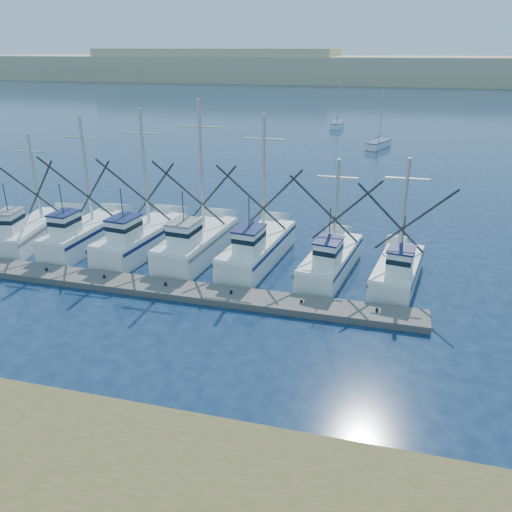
{
  "coord_description": "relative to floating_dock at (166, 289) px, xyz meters",
  "views": [
    {
      "loc": [
        3.22,
        -17.63,
        13.14
      ],
      "look_at": [
        -3.4,
        8.0,
        2.09
      ],
      "focal_mm": 35.0,
      "sensor_mm": 36.0,
      "label": 1
    }
  ],
  "objects": [
    {
      "name": "dune_ridge",
      "position": [
        8.39,
        203.71,
        4.8
      ],
      "size": [
        360.0,
        60.0,
        10.0
      ],
      "primitive_type": "cube",
      "color": "tan",
      "rests_on": "ground"
    },
    {
      "name": "sailboat_far",
      "position": [
        2.85,
        68.07,
        0.3
      ],
      "size": [
        1.88,
        5.91,
        8.1
      ],
      "rotation": [
        0.0,
        0.0,
        -0.02
      ],
      "color": "white",
      "rests_on": "ground"
    },
    {
      "name": "sailboat_near",
      "position": [
        10.61,
        49.64,
        0.3
      ],
      "size": [
        3.49,
        5.73,
        8.1
      ],
      "rotation": [
        0.0,
        0.0,
        -0.36
      ],
      "color": "white",
      "rests_on": "ground"
    },
    {
      "name": "floating_dock",
      "position": [
        0.0,
        0.0,
        0.0
      ],
      "size": [
        29.41,
        2.27,
        0.39
      ],
      "primitive_type": "cube",
      "rotation": [
        0.0,
        0.0,
        -0.01
      ],
      "color": "#66615B",
      "rests_on": "ground"
    },
    {
      "name": "trawler_fleet",
      "position": [
        -0.21,
        4.96,
        0.8
      ],
      "size": [
        29.09,
        8.85,
        10.22
      ],
      "color": "white",
      "rests_on": "ground"
    },
    {
      "name": "ground",
      "position": [
        8.39,
        -6.29,
        -0.2
      ],
      "size": [
        500.0,
        500.0,
        0.0
      ],
      "primitive_type": "plane",
      "color": "#0C1D38",
      "rests_on": "ground"
    }
  ]
}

